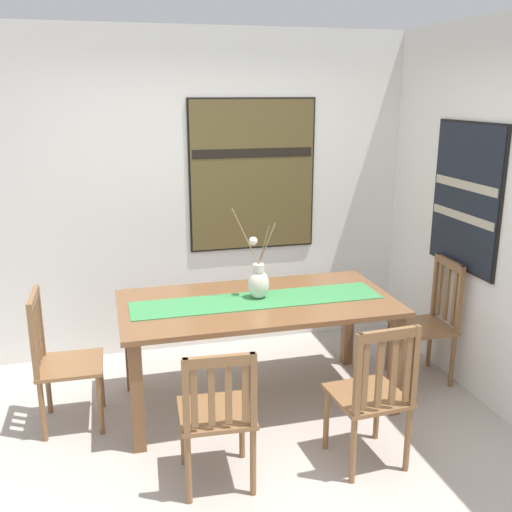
# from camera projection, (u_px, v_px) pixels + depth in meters

# --- Properties ---
(ground_plane) EXTENTS (6.40, 6.40, 0.03)m
(ground_plane) POSITION_uv_depth(u_px,v_px,m) (253.00, 463.00, 3.63)
(ground_plane) COLOR #B2A89E
(wall_back) EXTENTS (6.40, 0.12, 2.70)m
(wall_back) POSITION_uv_depth(u_px,v_px,m) (199.00, 195.00, 4.99)
(wall_back) COLOR silver
(wall_back) RESTS_ON ground_plane
(dining_table) EXTENTS (1.92, 0.98, 0.78)m
(dining_table) POSITION_uv_depth(u_px,v_px,m) (257.00, 315.00, 4.16)
(dining_table) COLOR brown
(dining_table) RESTS_ON ground_plane
(table_runner) EXTENTS (1.77, 0.36, 0.01)m
(table_runner) POSITION_uv_depth(u_px,v_px,m) (257.00, 300.00, 4.13)
(table_runner) COLOR #388447
(table_runner) RESTS_ON dining_table
(centerpiece_vase) EXTENTS (0.29, 0.15, 0.65)m
(centerpiece_vase) POSITION_uv_depth(u_px,v_px,m) (258.00, 281.00, 4.14)
(centerpiece_vase) COLOR silver
(centerpiece_vase) RESTS_ON dining_table
(chair_0) EXTENTS (0.44, 0.44, 0.87)m
(chair_0) POSITION_uv_depth(u_px,v_px,m) (217.00, 413.00, 3.28)
(chair_0) COLOR brown
(chair_0) RESTS_ON ground_plane
(chair_1) EXTENTS (0.43, 0.43, 0.95)m
(chair_1) POSITION_uv_depth(u_px,v_px,m) (60.00, 359.00, 3.90)
(chair_1) COLOR brown
(chair_1) RESTS_ON ground_plane
(chair_2) EXTENTS (0.45, 0.45, 0.94)m
(chair_2) POSITION_uv_depth(u_px,v_px,m) (373.00, 393.00, 3.46)
(chair_2) COLOR brown
(chair_2) RESTS_ON ground_plane
(chair_3) EXTENTS (0.44, 0.44, 0.96)m
(chair_3) POSITION_uv_depth(u_px,v_px,m) (429.00, 320.00, 4.56)
(chair_3) COLOR brown
(chair_3) RESTS_ON ground_plane
(painting_on_back_wall) EXTENTS (1.09, 0.05, 1.28)m
(painting_on_back_wall) POSITION_uv_depth(u_px,v_px,m) (252.00, 175.00, 5.00)
(painting_on_back_wall) COLOR black
(painting_on_side_wall) EXTENTS (0.05, 0.82, 1.09)m
(painting_on_side_wall) POSITION_uv_depth(u_px,v_px,m) (467.00, 197.00, 4.31)
(painting_on_side_wall) COLOR black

